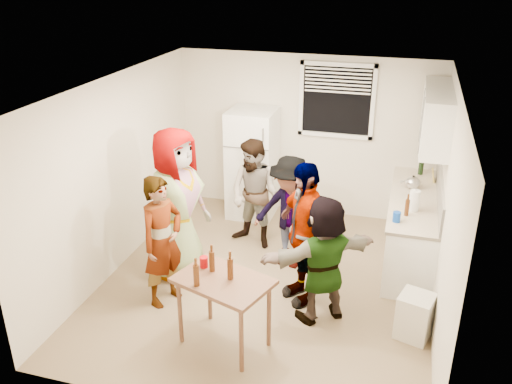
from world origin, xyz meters
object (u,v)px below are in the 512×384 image
(beer_bottle_table, at_px, (230,279))
(guest_grey, at_px, (181,273))
(beer_bottle_counter, at_px, (406,215))
(trash_bin, at_px, (415,316))
(guest_back_right, at_px, (288,264))
(serving_table, at_px, (225,343))
(guest_back_left, at_px, (255,244))
(blue_cup, at_px, (396,222))
(guest_stripe, at_px, (167,299))
(wine_bottle, at_px, (420,174))
(guest_black, at_px, (302,297))
(refrigerator, at_px, (252,164))
(kettle, at_px, (412,188))
(red_cup, at_px, (204,267))
(guest_orange, at_px, (320,316))

(beer_bottle_table, height_order, guest_grey, beer_bottle_table)
(beer_bottle_counter, bearing_deg, trash_bin, -80.04)
(trash_bin, height_order, guest_back_right, trash_bin)
(serving_table, relative_size, guest_back_left, 0.61)
(blue_cup, xyz_separation_m, guest_stripe, (-2.56, -1.05, -0.90))
(guest_back_right, bearing_deg, wine_bottle, 54.88)
(wine_bottle, relative_size, guest_back_left, 0.18)
(beer_bottle_counter, distance_m, guest_back_left, 2.25)
(guest_back_left, relative_size, guest_black, 0.89)
(trash_bin, relative_size, guest_back_right, 0.33)
(refrigerator, bearing_deg, guest_grey, -100.92)
(guest_back_left, bearing_deg, serving_table, -64.30)
(trash_bin, xyz_separation_m, guest_back_left, (-2.23, 1.49, -0.25))
(kettle, xyz_separation_m, guest_grey, (-2.78, -1.55, -0.90))
(kettle, distance_m, red_cup, 3.26)
(blue_cup, height_order, trash_bin, blue_cup)
(beer_bottle_counter, height_order, guest_back_left, beer_bottle_counter)
(beer_bottle_table, relative_size, guest_stripe, 0.15)
(trash_bin, distance_m, guest_orange, 1.06)
(blue_cup, distance_m, guest_stripe, 2.91)
(wine_bottle, distance_m, serving_table, 3.89)
(refrigerator, distance_m, guest_back_right, 1.85)
(refrigerator, relative_size, guest_stripe, 1.07)
(guest_stripe, xyz_separation_m, guest_orange, (1.84, 0.19, 0.00))
(blue_cup, xyz_separation_m, red_cup, (-1.89, -1.44, -0.10))
(beer_bottle_table, xyz_separation_m, guest_grey, (-1.07, 1.12, -0.80))
(kettle, bearing_deg, trash_bin, -95.23)
(wine_bottle, xyz_separation_m, red_cup, (-2.15, -3.11, -0.10))
(guest_back_left, bearing_deg, kettle, 31.99)
(serving_table, bearing_deg, trash_bin, 19.67)
(wine_bottle, xyz_separation_m, guest_stripe, (-2.81, -2.72, -0.90))
(red_cup, bearing_deg, guest_stripe, 149.50)
(trash_bin, relative_size, red_cup, 4.33)
(beer_bottle_counter, relative_size, guest_back_right, 0.14)
(beer_bottle_table, relative_size, guest_orange, 0.16)
(guest_grey, bearing_deg, red_cup, -125.14)
(refrigerator, distance_m, wine_bottle, 2.50)
(guest_orange, bearing_deg, red_cup, -10.90)
(kettle, xyz_separation_m, blue_cup, (-0.16, -1.09, 0.00))
(refrigerator, distance_m, serving_table, 3.32)
(beer_bottle_table, bearing_deg, guest_stripe, 152.24)
(trash_bin, distance_m, guest_back_right, 1.98)
(trash_bin, height_order, guest_black, trash_bin)
(wine_bottle, distance_m, guest_back_left, 2.61)
(red_cup, relative_size, guest_grey, 0.06)
(red_cup, bearing_deg, serving_table, -31.77)
(kettle, relative_size, guest_grey, 0.12)
(blue_cup, distance_m, guest_orange, 1.44)
(beer_bottle_table, distance_m, guest_back_left, 2.32)
(guest_back_right, bearing_deg, red_cup, -97.89)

